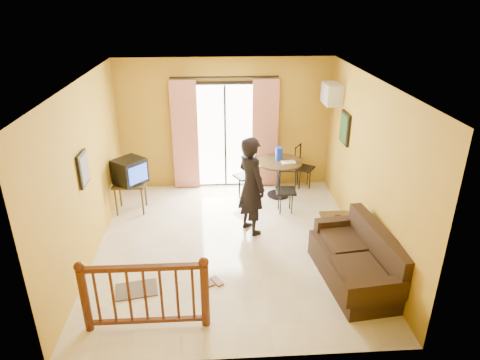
{
  "coord_description": "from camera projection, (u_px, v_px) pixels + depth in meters",
  "views": [
    {
      "loc": [
        -0.23,
        -6.29,
        4.01
      ],
      "look_at": [
        0.18,
        0.2,
        1.12
      ],
      "focal_mm": 32.0,
      "sensor_mm": 36.0,
      "label": 1
    }
  ],
  "objects": [
    {
      "name": "dining_chairs",
      "position": [
        278.0,
        197.0,
        9.05
      ],
      "size": [
        1.88,
        1.62,
        0.95
      ],
      "color": "black",
      "rests_on": "ground"
    },
    {
      "name": "serving_tray",
      "position": [
        288.0,
        162.0,
        8.74
      ],
      "size": [
        0.3,
        0.21,
        0.02
      ],
      "primitive_type": "cube",
      "rotation": [
        0.0,
        0.0,
        0.11
      ],
      "color": "beige",
      "rests_on": "dining_table"
    },
    {
      "name": "tv_table",
      "position": [
        130.0,
        186.0,
        8.31
      ],
      "size": [
        0.6,
        0.5,
        0.6
      ],
      "color": "black",
      "rests_on": "ground"
    },
    {
      "name": "ground",
      "position": [
        231.0,
        244.0,
        7.38
      ],
      "size": [
        5.0,
        5.0,
        0.0
      ],
      "primitive_type": "plane",
      "color": "beige",
      "rests_on": "ground"
    },
    {
      "name": "botanical_print",
      "position": [
        345.0,
        128.0,
        8.02
      ],
      "size": [
        0.05,
        0.5,
        0.6
      ],
      "color": "black",
      "rests_on": "room_shell"
    },
    {
      "name": "coffee_table",
      "position": [
        340.0,
        231.0,
        7.23
      ],
      "size": [
        0.53,
        0.95,
        0.42
      ],
      "color": "black",
      "rests_on": "ground"
    },
    {
      "name": "room_shell",
      "position": [
        230.0,
        152.0,
        6.68
      ],
      "size": [
        5.0,
        5.0,
        5.0
      ],
      "color": "white",
      "rests_on": "ground"
    },
    {
      "name": "balcony_door",
      "position": [
        225.0,
        135.0,
        9.11
      ],
      "size": [
        2.25,
        0.14,
        2.46
      ],
      "color": "black",
      "rests_on": "ground"
    },
    {
      "name": "standing_person",
      "position": [
        251.0,
        186.0,
        7.45
      ],
      "size": [
        0.7,
        0.78,
        1.79
      ],
      "primitive_type": "imported",
      "rotation": [
        0.0,
        0.0,
        2.1
      ],
      "color": "black",
      "rests_on": "ground"
    },
    {
      "name": "sandals",
      "position": [
        212.0,
        281.0,
        6.41
      ],
      "size": [
        0.35,
        0.27,
        0.03
      ],
      "color": "brown",
      "rests_on": "ground"
    },
    {
      "name": "television",
      "position": [
        130.0,
        171.0,
        8.18
      ],
      "size": [
        0.71,
        0.72,
        0.48
      ],
      "rotation": [
        0.0,
        0.0,
        0.86
      ],
      "color": "black",
      "rests_on": "tv_table"
    },
    {
      "name": "picture_left",
      "position": [
        83.0,
        169.0,
        6.44
      ],
      "size": [
        0.05,
        0.42,
        0.52
      ],
      "color": "black",
      "rests_on": "room_shell"
    },
    {
      "name": "dining_table",
      "position": [
        279.0,
        168.0,
        8.89
      ],
      "size": [
        0.95,
        0.95,
        0.79
      ],
      "color": "black",
      "rests_on": "ground"
    },
    {
      "name": "air_conditioner",
      "position": [
        332.0,
        94.0,
        8.4
      ],
      "size": [
        0.31,
        0.6,
        0.4
      ],
      "color": "silver",
      "rests_on": "room_shell"
    },
    {
      "name": "stair_balustrade",
      "position": [
        145.0,
        292.0,
        5.35
      ],
      "size": [
        1.63,
        0.13,
        1.04
      ],
      "color": "#471E0F",
      "rests_on": "ground"
    },
    {
      "name": "sofa",
      "position": [
        358.0,
        262.0,
        6.34
      ],
      "size": [
        1.04,
        1.92,
        0.87
      ],
      "rotation": [
        0.0,
        0.0,
        0.12
      ],
      "color": "black",
      "rests_on": "ground"
    },
    {
      "name": "doormat",
      "position": [
        136.0,
        290.0,
        6.25
      ],
      "size": [
        0.66,
        0.5,
        0.02
      ],
      "primitive_type": "cube",
      "rotation": [
        0.0,
        0.0,
        0.18
      ],
      "color": "#594F47",
      "rests_on": "ground"
    },
    {
      "name": "bowl",
      "position": [
        339.0,
        219.0,
        7.26
      ],
      "size": [
        0.21,
        0.21,
        0.06
      ],
      "primitive_type": "imported",
      "rotation": [
        0.0,
        0.0,
        0.02
      ],
      "color": "brown",
      "rests_on": "coffee_table"
    },
    {
      "name": "water_jug",
      "position": [
        279.0,
        154.0,
        8.82
      ],
      "size": [
        0.15,
        0.15,
        0.28
      ],
      "primitive_type": "cylinder",
      "color": "#1430C2",
      "rests_on": "dining_table"
    }
  ]
}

